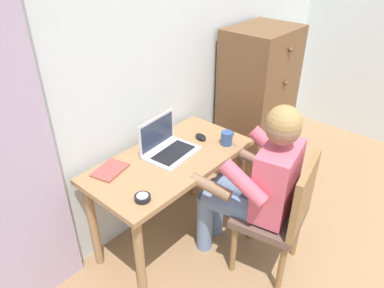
% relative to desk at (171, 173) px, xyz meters
% --- Properties ---
extents(wall_back, '(4.80, 0.05, 2.50)m').
position_rel_desk_xyz_m(wall_back, '(0.33, 0.36, 0.65)').
color(wall_back, silver).
rests_on(wall_back, ground_plane).
extents(desk, '(1.12, 0.57, 0.72)m').
position_rel_desk_xyz_m(desk, '(0.00, 0.00, 0.00)').
color(desk, '#9E754C').
rests_on(desk, ground_plane).
extents(dresser, '(0.60, 0.49, 1.34)m').
position_rel_desk_xyz_m(dresser, '(1.15, 0.07, 0.07)').
color(dresser, brown).
rests_on(dresser, ground_plane).
extents(chair, '(0.49, 0.47, 0.87)m').
position_rel_desk_xyz_m(chair, '(0.27, -0.69, -0.11)').
color(chair, brown).
rests_on(chair, ground_plane).
extents(person_seated, '(0.60, 0.64, 1.19)m').
position_rel_desk_xyz_m(person_seated, '(0.23, -0.51, 0.07)').
color(person_seated, '#6B84AD').
rests_on(person_seated, ground_plane).
extents(laptop, '(0.36, 0.28, 0.24)m').
position_rel_desk_xyz_m(laptop, '(0.03, 0.06, 0.17)').
color(laptop, silver).
rests_on(laptop, desk).
extents(computer_mouse, '(0.09, 0.11, 0.03)m').
position_rel_desk_xyz_m(computer_mouse, '(0.32, 0.01, 0.13)').
color(computer_mouse, black).
rests_on(computer_mouse, desk).
extents(desk_clock, '(0.09, 0.09, 0.03)m').
position_rel_desk_xyz_m(desk_clock, '(-0.40, -0.18, 0.13)').
color(desk_clock, black).
rests_on(desk_clock, desk).
extents(notebook_pad, '(0.24, 0.20, 0.01)m').
position_rel_desk_xyz_m(notebook_pad, '(-0.35, 0.18, 0.12)').
color(notebook_pad, '#994742').
rests_on(notebook_pad, desk).
extents(coffee_mug, '(0.12, 0.08, 0.09)m').
position_rel_desk_xyz_m(coffee_mug, '(0.38, -0.17, 0.16)').
color(coffee_mug, '#33518C').
rests_on(coffee_mug, desk).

